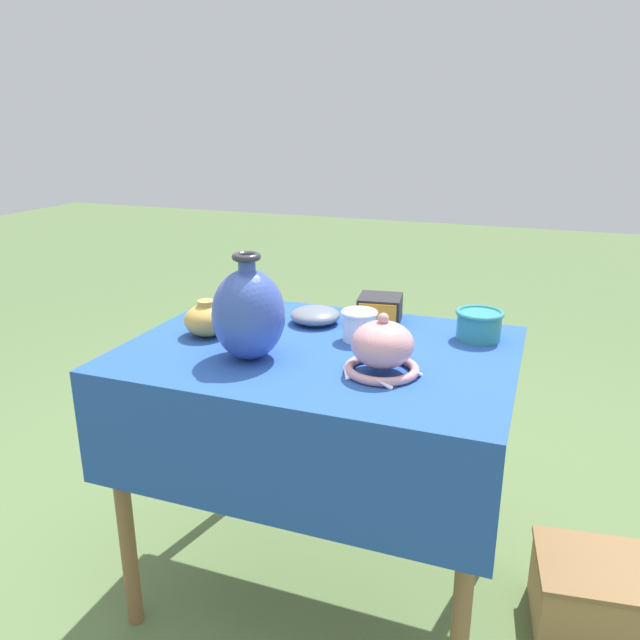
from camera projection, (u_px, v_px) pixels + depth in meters
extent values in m
plane|color=#567042|center=(320.00, 587.00, 1.92)|extent=(14.00, 14.00, 0.00)
cylinder|color=olive|center=(124.00, 507.00, 1.68)|extent=(0.04, 0.04, 0.76)
cylinder|color=olive|center=(463.00, 592.00, 1.38)|extent=(0.04, 0.04, 0.76)
cylinder|color=olive|center=(232.00, 411.00, 2.23)|extent=(0.04, 0.04, 0.76)
cylinder|color=olive|center=(492.00, 457.00, 1.93)|extent=(0.04, 0.04, 0.76)
cube|color=olive|center=(320.00, 354.00, 1.68)|extent=(1.00, 0.71, 0.03)
cube|color=#234C9E|center=(320.00, 348.00, 1.67)|extent=(1.02, 0.73, 0.01)
cube|color=#234C9E|center=(263.00, 466.00, 1.39)|extent=(1.02, 0.01, 0.31)
ellipsoid|color=#3851A8|center=(249.00, 315.00, 1.56)|extent=(0.18, 0.18, 0.23)
cylinder|color=#3851A8|center=(247.00, 264.00, 1.52)|extent=(0.04, 0.04, 0.04)
torus|color=#2D2D33|center=(246.00, 257.00, 1.52)|extent=(0.07, 0.07, 0.02)
torus|color=#D19399|center=(382.00, 369.00, 1.50)|extent=(0.18, 0.18, 0.02)
ellipsoid|color=#D19399|center=(382.00, 344.00, 1.48)|extent=(0.15, 0.15, 0.11)
sphere|color=#D19399|center=(383.00, 319.00, 1.46)|extent=(0.03, 0.03, 0.03)
cone|color=white|center=(419.00, 374.00, 1.47)|extent=(0.01, 0.04, 0.03)
cone|color=white|center=(401.00, 358.00, 1.57)|extent=(0.05, 0.02, 0.03)
cone|color=white|center=(359.00, 357.00, 1.57)|extent=(0.04, 0.04, 0.03)
cone|color=white|center=(346.00, 373.00, 1.48)|extent=(0.04, 0.04, 0.03)
cone|color=white|center=(384.00, 384.00, 1.41)|extent=(0.05, 0.02, 0.03)
cube|color=#232328|center=(380.00, 309.00, 1.87)|extent=(0.14, 0.14, 0.08)
cube|color=orange|center=(377.00, 315.00, 1.81)|extent=(0.11, 0.02, 0.06)
cylinder|color=teal|center=(479.00, 326.00, 1.72)|extent=(0.12, 0.12, 0.08)
torus|color=teal|center=(480.00, 313.00, 1.71)|extent=(0.13, 0.13, 0.01)
ellipsoid|color=gold|center=(207.00, 320.00, 1.75)|extent=(0.13, 0.13, 0.09)
cylinder|color=gold|center=(206.00, 303.00, 1.73)|extent=(0.05, 0.05, 0.02)
cylinder|color=white|center=(359.00, 326.00, 1.71)|extent=(0.09, 0.09, 0.08)
torus|color=white|center=(359.00, 313.00, 1.70)|extent=(0.10, 0.10, 0.01)
ellipsoid|color=slate|center=(315.00, 315.00, 1.86)|extent=(0.15, 0.15, 0.05)
cube|color=#A37A4C|center=(602.00, 598.00, 1.72)|extent=(0.39, 0.32, 0.22)
cube|color=olive|center=(608.00, 568.00, 1.69)|extent=(0.40, 0.33, 0.02)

